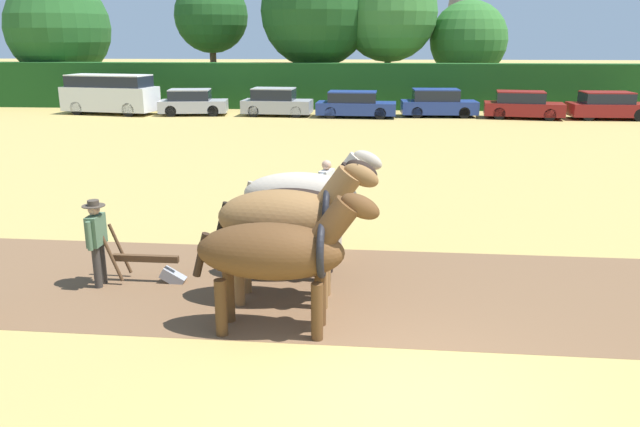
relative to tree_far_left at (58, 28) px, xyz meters
The scene contains 22 objects.
ground_plane 41.76m from the tree_far_left, 59.03° to the right, with size 240.00×240.00×0.00m, color #A88E4C.
plowed_furrow_strip 36.02m from the tree_far_left, 63.77° to the right, with size 24.40×4.28×0.01m, color brown.
hedgerow 21.86m from the tree_far_left, ahead, with size 61.60×1.43×2.78m, color #194719.
tree_far_left is the anchor object (origin of this frame).
tree_left 10.34m from the tree_far_left, ahead, with size 4.96×4.96×8.20m.
tree_center_left 17.50m from the tree_far_left, ahead, with size 7.19×7.19×9.52m.
tree_center 22.22m from the tree_far_left, ahead, with size 6.27×6.27×8.98m.
tree_center_right 27.51m from the tree_far_left, ahead, with size 5.07×5.07×6.68m.
draft_horse_lead_left 39.22m from the tree_far_left, 60.04° to the right, with size 2.87×0.96×2.27m.
draft_horse_lead_right 38.23m from the tree_far_left, 59.15° to the right, with size 2.80×1.06×2.48m.
draft_horse_trail_left 37.30m from the tree_far_left, 58.19° to the right, with size 2.71×0.92×2.32m.
draft_horse_trail_right 36.35m from the tree_far_left, 57.21° to the right, with size 2.92×1.01×2.29m.
plow 36.53m from the tree_far_left, 62.16° to the right, with size 1.50×0.47×1.13m.
farmer_at_plow 36.26m from the tree_far_left, 63.58° to the right, with size 0.40×0.63×1.59m.
farmer_beside_team 35.04m from the tree_far_left, 55.14° to the right, with size 0.36×0.62×1.64m.
parked_van 9.90m from the tree_far_left, 48.94° to the right, with size 5.63×2.91×2.25m.
parked_car_left 13.64m from the tree_far_left, 32.93° to the right, with size 3.99×2.22×1.46m.
parked_car_center_left 17.74m from the tree_far_left, 24.21° to the right, with size 3.99×1.98×1.56m.
parked_car_center 21.94m from the tree_far_left, 20.24° to the right, with size 4.46×1.99×1.43m.
parked_car_center_right 26.09m from the tree_far_left, 15.32° to the right, with size 4.22×1.87×1.54m.
parked_car_right 30.57m from the tree_far_left, 14.03° to the right, with size 4.41×2.35×1.49m.
parked_car_far_right 34.98m from the tree_far_left, 12.19° to the right, with size 4.25×1.84×1.48m.
Camera 1 is at (-0.60, -6.93, 4.34)m, focal length 35.00 mm.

